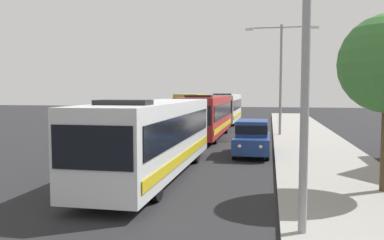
{
  "coord_description": "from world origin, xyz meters",
  "views": [
    {
      "loc": [
        3.3,
        -4.8,
        3.51
      ],
      "look_at": [
        -0.19,
        12.93,
        2.16
      ],
      "focal_mm": 37.0,
      "sensor_mm": 36.0,
      "label": 1
    }
  ],
  "objects_px": {
    "bus_lead": "(155,135)",
    "white_suv": "(252,136)",
    "streetlamp_mid": "(281,68)",
    "box_truck_oncoming": "(189,109)",
    "bus_middle": "(226,108)",
    "streetlamp_near": "(307,15)",
    "bus_second_in_line": "(207,115)"
  },
  "relations": [
    {
      "from": "bus_lead",
      "to": "bus_middle",
      "type": "bearing_deg",
      "value": 90.0
    },
    {
      "from": "streetlamp_near",
      "to": "bus_second_in_line",
      "type": "bearing_deg",
      "value": 105.42
    },
    {
      "from": "bus_lead",
      "to": "bus_middle",
      "type": "height_order",
      "value": "same"
    },
    {
      "from": "white_suv",
      "to": "streetlamp_mid",
      "type": "xyz_separation_m",
      "value": [
        1.7,
        9.27,
        4.15
      ]
    },
    {
      "from": "bus_middle",
      "to": "streetlamp_mid",
      "type": "distance_m",
      "value": 13.07
    },
    {
      "from": "box_truck_oncoming",
      "to": "streetlamp_mid",
      "type": "bearing_deg",
      "value": -41.81
    },
    {
      "from": "bus_middle",
      "to": "streetlamp_mid",
      "type": "height_order",
      "value": "streetlamp_mid"
    },
    {
      "from": "bus_second_in_line",
      "to": "streetlamp_near",
      "type": "xyz_separation_m",
      "value": [
        5.4,
        -19.57,
        3.54
      ]
    },
    {
      "from": "bus_middle",
      "to": "streetlamp_near",
      "type": "xyz_separation_m",
      "value": [
        5.4,
        -32.65,
        3.54
      ]
    },
    {
      "from": "bus_second_in_line",
      "to": "white_suv",
      "type": "relative_size",
      "value": 2.43
    },
    {
      "from": "bus_second_in_line",
      "to": "bus_lead",
      "type": "bearing_deg",
      "value": -90.0
    },
    {
      "from": "streetlamp_near",
      "to": "box_truck_oncoming",
      "type": "bearing_deg",
      "value": 106.67
    },
    {
      "from": "bus_lead",
      "to": "white_suv",
      "type": "relative_size",
      "value": 2.53
    },
    {
      "from": "white_suv",
      "to": "streetlamp_mid",
      "type": "bearing_deg",
      "value": 79.61
    },
    {
      "from": "white_suv",
      "to": "streetlamp_mid",
      "type": "distance_m",
      "value": 10.3
    },
    {
      "from": "streetlamp_mid",
      "to": "bus_second_in_line",
      "type": "bearing_deg",
      "value": -162.52
    },
    {
      "from": "white_suv",
      "to": "streetlamp_near",
      "type": "height_order",
      "value": "streetlamp_near"
    },
    {
      "from": "bus_second_in_line",
      "to": "bus_middle",
      "type": "relative_size",
      "value": 1.05
    },
    {
      "from": "box_truck_oncoming",
      "to": "streetlamp_mid",
      "type": "xyz_separation_m",
      "value": [
        8.7,
        -7.78,
        3.49
      ]
    },
    {
      "from": "box_truck_oncoming",
      "to": "streetlamp_mid",
      "type": "relative_size",
      "value": 0.86
    },
    {
      "from": "bus_lead",
      "to": "white_suv",
      "type": "bearing_deg",
      "value": 58.53
    },
    {
      "from": "bus_middle",
      "to": "box_truck_oncoming",
      "type": "bearing_deg",
      "value": -132.54
    },
    {
      "from": "bus_second_in_line",
      "to": "streetlamp_mid",
      "type": "distance_m",
      "value": 6.65
    },
    {
      "from": "bus_middle",
      "to": "box_truck_oncoming",
      "type": "distance_m",
      "value": 4.88
    },
    {
      "from": "streetlamp_near",
      "to": "white_suv",
      "type": "bearing_deg",
      "value": 98.07
    },
    {
      "from": "bus_lead",
      "to": "bus_middle",
      "type": "xyz_separation_m",
      "value": [
        -0.0,
        26.7,
        -0.0
      ]
    },
    {
      "from": "streetlamp_near",
      "to": "streetlamp_mid",
      "type": "height_order",
      "value": "streetlamp_near"
    },
    {
      "from": "bus_middle",
      "to": "streetlamp_mid",
      "type": "xyz_separation_m",
      "value": [
        5.4,
        -11.38,
        3.5
      ]
    },
    {
      "from": "bus_second_in_line",
      "to": "bus_middle",
      "type": "xyz_separation_m",
      "value": [
        -0.0,
        13.08,
        -0.0
      ]
    },
    {
      "from": "bus_middle",
      "to": "white_suv",
      "type": "height_order",
      "value": "bus_middle"
    },
    {
      "from": "box_truck_oncoming",
      "to": "streetlamp_near",
      "type": "relative_size",
      "value": 0.85
    },
    {
      "from": "bus_second_in_line",
      "to": "streetlamp_near",
      "type": "bearing_deg",
      "value": -74.58
    }
  ]
}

